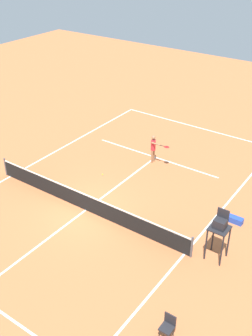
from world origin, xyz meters
TOP-DOWN VIEW (x-y plane):
  - ground_plane at (0.00, 0.00)m, footprint 60.00×60.00m
  - court_lines at (0.00, 0.00)m, footprint 11.18×24.19m
  - tennis_net at (0.00, 0.00)m, footprint 11.78×0.10m
  - player_serving at (-0.20, -6.04)m, footprint 1.29×0.54m
  - tennis_ball at (1.39, -3.13)m, footprint 0.07×0.07m
  - umpire_chair at (-6.71, -0.60)m, footprint 0.80×0.80m
  - courtside_chair_near at (-7.00, 4.00)m, footprint 0.44×0.46m
  - equipment_bag at (-6.45, -3.34)m, footprint 0.76×0.32m

SIDE VIEW (x-z plane):
  - ground_plane at x=0.00m, z-range 0.00..0.00m
  - court_lines at x=0.00m, z-range 0.00..0.01m
  - tennis_ball at x=1.39m, z-range 0.00..0.07m
  - equipment_bag at x=-6.45m, z-range 0.00..0.30m
  - tennis_net at x=0.00m, z-range -0.04..1.03m
  - courtside_chair_near at x=-7.00m, z-range 0.06..1.01m
  - player_serving at x=-0.20m, z-range 0.17..1.91m
  - umpire_chair at x=-6.71m, z-range 0.40..2.81m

